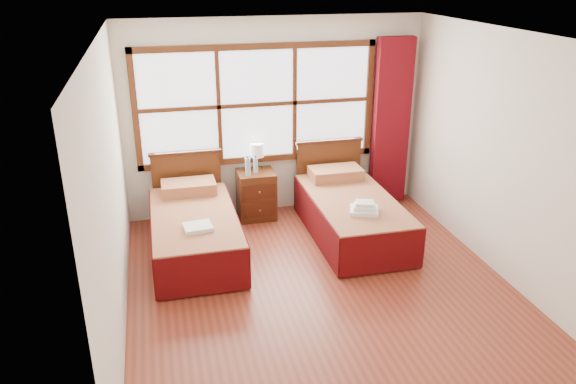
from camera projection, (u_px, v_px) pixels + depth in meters
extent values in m
plane|color=brown|center=(322.00, 290.00, 5.92)|extent=(4.50, 4.50, 0.00)
plane|color=white|center=(329.00, 37.00, 4.93)|extent=(4.50, 4.50, 0.00)
plane|color=silver|center=(275.00, 118.00, 7.45)|extent=(4.00, 0.00, 4.00)
plane|color=silver|center=(111.00, 194.00, 4.99)|extent=(0.00, 4.50, 4.50)
plane|color=silver|center=(508.00, 159.00, 5.86)|extent=(0.00, 4.50, 4.50)
cube|color=white|center=(257.00, 104.00, 7.29)|extent=(3.00, 0.02, 1.40)
cube|color=#4E2611|center=(258.00, 159.00, 7.55)|extent=(3.16, 0.06, 0.08)
cube|color=#4E2611|center=(256.00, 46.00, 6.99)|extent=(3.16, 0.06, 0.08)
cube|color=#4E2611|center=(135.00, 112.00, 6.94)|extent=(0.08, 0.06, 1.56)
cube|color=#4E2611|center=(369.00, 98.00, 7.61)|extent=(0.08, 0.06, 1.56)
cube|color=#4E2611|center=(219.00, 107.00, 7.16)|extent=(0.05, 0.05, 1.40)
cube|color=#4E2611|center=(295.00, 103.00, 7.38)|extent=(0.05, 0.05, 1.40)
cube|color=#4E2611|center=(257.00, 105.00, 7.27)|extent=(3.00, 0.05, 0.05)
cube|color=maroon|center=(391.00, 122.00, 7.72)|extent=(0.50, 0.16, 2.30)
cube|color=#3F1B0D|center=(196.00, 243.00, 6.61)|extent=(0.86, 1.71, 0.28)
cube|color=maroon|center=(194.00, 224.00, 6.52)|extent=(0.96, 1.90, 0.23)
cube|color=#56090A|center=(153.00, 239.00, 6.46)|extent=(0.03, 1.90, 0.47)
cube|color=#56090A|center=(236.00, 230.00, 6.67)|extent=(0.03, 1.90, 0.47)
cube|color=#56090A|center=(203.00, 275.00, 5.72)|extent=(0.96, 0.03, 0.47)
cube|color=maroon|center=(189.00, 187.00, 7.06)|extent=(0.67, 0.39, 0.15)
cube|color=#4E2611|center=(187.00, 187.00, 7.40)|extent=(0.89, 0.06, 0.93)
cube|color=#3F1B0D|center=(185.00, 153.00, 7.22)|extent=(0.93, 0.08, 0.04)
cube|color=#3F1B0D|center=(352.00, 226.00, 7.04)|extent=(0.87, 1.74, 0.28)
cube|color=maroon|center=(353.00, 207.00, 6.94)|extent=(0.98, 1.93, 0.24)
cube|color=#56090A|center=(315.00, 221.00, 6.89)|extent=(0.03, 1.93, 0.48)
cube|color=#56090A|center=(389.00, 214.00, 7.10)|extent=(0.03, 1.93, 0.48)
cube|color=#56090A|center=(382.00, 253.00, 6.13)|extent=(0.98, 0.03, 0.48)
cube|color=maroon|center=(336.00, 173.00, 7.50)|extent=(0.68, 0.40, 0.15)
cube|color=#4E2611|center=(328.00, 174.00, 7.82)|extent=(0.91, 0.06, 0.95)
cube|color=#3F1B0D|center=(329.00, 141.00, 7.64)|extent=(0.95, 0.08, 0.04)
cube|color=#4E2611|center=(256.00, 195.00, 7.52)|extent=(0.49, 0.43, 0.65)
cube|color=#3F1B0D|center=(260.00, 210.00, 7.36)|extent=(0.43, 0.02, 0.19)
cube|color=#3F1B0D|center=(259.00, 192.00, 7.27)|extent=(0.43, 0.02, 0.19)
sphere|color=olive|center=(260.00, 211.00, 7.35)|extent=(0.03, 0.03, 0.03)
sphere|color=olive|center=(260.00, 192.00, 7.25)|extent=(0.03, 0.03, 0.03)
cube|color=white|center=(198.00, 227.00, 6.11)|extent=(0.33, 0.30, 0.05)
cube|color=white|center=(364.00, 211.00, 6.49)|extent=(0.40, 0.38, 0.05)
cube|color=white|center=(364.00, 207.00, 6.47)|extent=(0.30, 0.28, 0.05)
cube|color=white|center=(365.00, 203.00, 6.46)|extent=(0.25, 0.23, 0.04)
cylinder|color=#B38439|center=(257.00, 168.00, 7.52)|extent=(0.11, 0.11, 0.02)
cylinder|color=#B38439|center=(257.00, 162.00, 7.49)|extent=(0.02, 0.02, 0.15)
cylinder|color=white|center=(257.00, 150.00, 7.42)|extent=(0.18, 0.18, 0.18)
cylinder|color=#A2BBD0|center=(248.00, 167.00, 7.22)|extent=(0.07, 0.07, 0.24)
cylinder|color=blue|center=(247.00, 157.00, 7.17)|extent=(0.03, 0.03, 0.03)
cylinder|color=#A2BBD0|center=(256.00, 165.00, 7.34)|extent=(0.06, 0.06, 0.21)
cylinder|color=blue|center=(255.00, 157.00, 7.30)|extent=(0.03, 0.03, 0.03)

